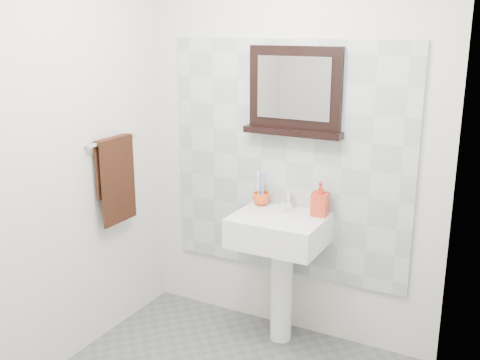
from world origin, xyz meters
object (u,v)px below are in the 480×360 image
(pedestal_sink, at_px, (279,244))
(hand_towel, at_px, (116,173))
(toothbrush_cup, at_px, (261,199))
(soap_dispenser, at_px, (320,199))
(framed_mirror, at_px, (295,93))

(pedestal_sink, height_order, hand_towel, hand_towel)
(toothbrush_cup, relative_size, soap_dispenser, 0.50)
(toothbrush_cup, xyz_separation_m, soap_dispenser, (0.40, -0.02, 0.06))
(pedestal_sink, height_order, soap_dispenser, soap_dispenser)
(pedestal_sink, bearing_deg, hand_towel, -162.12)
(soap_dispenser, relative_size, hand_towel, 0.38)
(pedestal_sink, bearing_deg, soap_dispenser, 29.69)
(pedestal_sink, relative_size, framed_mirror, 1.53)
(toothbrush_cup, height_order, soap_dispenser, soap_dispenser)
(framed_mirror, bearing_deg, pedestal_sink, -89.78)
(soap_dispenser, bearing_deg, framed_mirror, 158.53)
(framed_mirror, bearing_deg, toothbrush_cup, -165.62)
(hand_towel, bearing_deg, soap_dispenser, 20.09)
(toothbrush_cup, bearing_deg, soap_dispenser, -2.40)
(hand_towel, bearing_deg, framed_mirror, 27.05)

